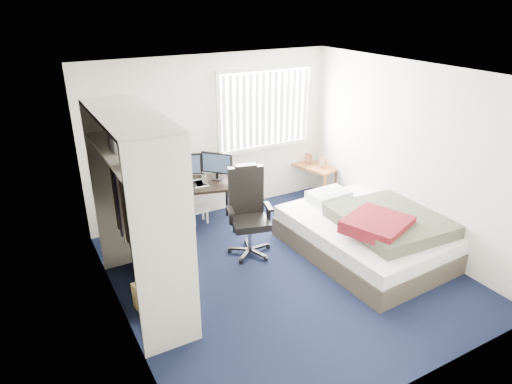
{
  "coord_description": "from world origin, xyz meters",
  "views": [
    {
      "loc": [
        -2.73,
        -4.15,
        3.29
      ],
      "look_at": [
        -0.19,
        0.4,
        1.01
      ],
      "focal_mm": 32.0,
      "sensor_mm": 36.0,
      "label": 1
    }
  ],
  "objects": [
    {
      "name": "footstool",
      "position": [
        -0.42,
        1.82,
        0.19
      ],
      "size": [
        0.3,
        0.25,
        0.24
      ],
      "color": "white",
      "rests_on": "ground"
    },
    {
      "name": "closet",
      "position": [
        -1.67,
        0.27,
        1.35
      ],
      "size": [
        0.64,
        1.84,
        2.22
      ],
      "color": "beige",
      "rests_on": "ground"
    },
    {
      "name": "office_chair",
      "position": [
        -0.14,
        0.71,
        0.47
      ],
      "size": [
        0.7,
        0.7,
        1.22
      ],
      "color": "black",
      "rests_on": "ground"
    },
    {
      "name": "pine_box",
      "position": [
        -1.65,
        0.13,
        0.16
      ],
      "size": [
        0.47,
        0.39,
        0.32
      ],
      "primitive_type": "cube",
      "rotation": [
        0.0,
        0.0,
        0.18
      ],
      "color": "tan",
      "rests_on": "ground"
    },
    {
      "name": "room_shell",
      "position": [
        0.0,
        0.0,
        1.51
      ],
      "size": [
        4.2,
        4.2,
        4.2
      ],
      "color": "silver",
      "rests_on": "ground"
    },
    {
      "name": "window_assembly",
      "position": [
        0.9,
        2.04,
        1.6
      ],
      "size": [
        1.72,
        0.09,
        1.32
      ],
      "color": "white",
      "rests_on": "ground"
    },
    {
      "name": "nightstand",
      "position": [
        1.75,
        1.82,
        0.49
      ],
      "size": [
        0.62,
        0.9,
        0.74
      ],
      "color": "brown",
      "rests_on": "ground"
    },
    {
      "name": "desk",
      "position": [
        -0.65,
        1.75,
        0.76
      ],
      "size": [
        1.61,
        1.06,
        1.19
      ],
      "color": "black",
      "rests_on": "ground"
    },
    {
      "name": "bed",
      "position": [
        1.27,
        -0.14,
        0.3
      ],
      "size": [
        1.73,
        2.25,
        0.71
      ],
      "color": "#423A2F",
      "rests_on": "ground"
    },
    {
      "name": "ground",
      "position": [
        0.0,
        0.0,
        0.0
      ],
      "size": [
        4.2,
        4.2,
        0.0
      ],
      "primitive_type": "plane",
      "color": "black",
      "rests_on": "ground"
    }
  ]
}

